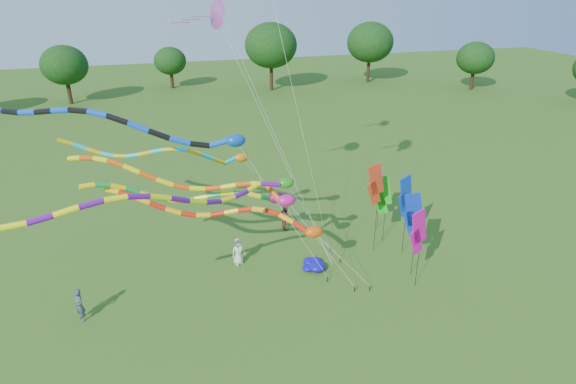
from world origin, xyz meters
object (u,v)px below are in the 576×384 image
object	(u,v)px
person_a	(238,251)
person_b	(79,305)
tube_kite_orange	(206,184)
blue_nylon_heap	(313,265)
person_c	(286,216)
tube_kite_red	(241,216)

from	to	relation	value
person_a	person_b	world-z (taller)	person_b
person_a	person_b	distance (m)	8.48
tube_kite_orange	blue_nylon_heap	world-z (taller)	tube_kite_orange
person_c	person_b	bearing A→B (deg)	115.78
person_a	tube_kite_red	bearing A→B (deg)	-109.07
tube_kite_red	blue_nylon_heap	size ratio (longest dim) A/B	8.17
blue_nylon_heap	person_a	xyz separation A→B (m)	(-3.87, 1.59, 0.58)
person_b	person_c	world-z (taller)	person_c
tube_kite_red	person_b	xyz separation A→B (m)	(-7.92, -1.02, -3.01)
tube_kite_red	tube_kite_orange	size ratio (longest dim) A/B	0.94
blue_nylon_heap	person_c	distance (m)	4.96
person_a	person_c	bearing A→B (deg)	26.08
person_a	person_b	bearing A→B (deg)	-176.90
tube_kite_red	person_c	bearing A→B (deg)	76.48
blue_nylon_heap	person_b	size ratio (longest dim) A/B	0.89
tube_kite_orange	person_b	xyz separation A→B (m)	(-6.41, -1.61, -4.72)
tube_kite_orange	person_a	size ratio (longest dim) A/B	8.15
blue_nylon_heap	person_c	xyz separation A→B (m)	(-0.19, 4.92, 0.62)
person_c	blue_nylon_heap	bearing A→B (deg)	-179.64
tube_kite_orange	person_b	distance (m)	8.12
tube_kite_red	tube_kite_orange	world-z (taller)	tube_kite_orange
tube_kite_red	tube_kite_orange	xyz separation A→B (m)	(-1.50, 0.59, 1.71)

